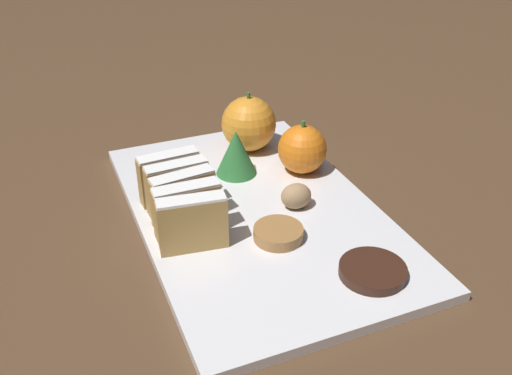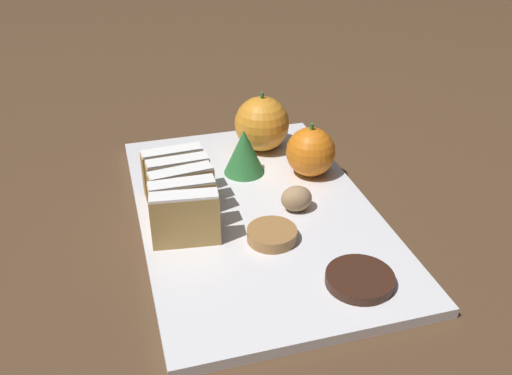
# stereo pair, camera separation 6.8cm
# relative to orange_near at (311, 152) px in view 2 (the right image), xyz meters

# --- Properties ---
(ground_plane) EXTENTS (6.00, 6.00, 0.00)m
(ground_plane) POSITION_rel_orange_near_xyz_m (-0.09, -0.06, -0.04)
(ground_plane) COLOR #513823
(serving_platter) EXTENTS (0.28, 0.44, 0.01)m
(serving_platter) POSITION_rel_orange_near_xyz_m (-0.09, -0.06, -0.04)
(serving_platter) COLOR white
(serving_platter) RESTS_ON ground_plane
(stollen_slice_front) EXTENTS (0.08, 0.03, 0.06)m
(stollen_slice_front) POSITION_rel_orange_near_xyz_m (-0.19, -0.11, -0.00)
(stollen_slice_front) COLOR tan
(stollen_slice_front) RESTS_ON serving_platter
(stollen_slice_second) EXTENTS (0.07, 0.02, 0.06)m
(stollen_slice_second) POSITION_rel_orange_near_xyz_m (-0.18, -0.08, -0.00)
(stollen_slice_second) COLOR tan
(stollen_slice_second) RESTS_ON serving_platter
(stollen_slice_third) EXTENTS (0.08, 0.03, 0.06)m
(stollen_slice_third) POSITION_rel_orange_near_xyz_m (-0.18, -0.06, -0.00)
(stollen_slice_third) COLOR tan
(stollen_slice_third) RESTS_ON serving_platter
(stollen_slice_fourth) EXTENTS (0.08, 0.02, 0.06)m
(stollen_slice_fourth) POSITION_rel_orange_near_xyz_m (-0.18, -0.03, -0.00)
(stollen_slice_fourth) COLOR tan
(stollen_slice_fourth) RESTS_ON serving_platter
(stollen_slice_fifth) EXTENTS (0.08, 0.03, 0.06)m
(stollen_slice_fifth) POSITION_rel_orange_near_xyz_m (-0.18, -0.00, -0.00)
(stollen_slice_fifth) COLOR tan
(stollen_slice_fifth) RESTS_ON serving_platter
(orange_near) EXTENTS (0.07, 0.07, 0.07)m
(orange_near) POSITION_rel_orange_near_xyz_m (0.00, 0.00, 0.00)
(orange_near) COLOR orange
(orange_near) RESTS_ON serving_platter
(orange_far) EXTENTS (0.08, 0.08, 0.09)m
(orange_far) POSITION_rel_orange_near_xyz_m (-0.04, 0.09, 0.01)
(orange_far) COLOR orange
(orange_far) RESTS_ON serving_platter
(walnut) EXTENTS (0.04, 0.03, 0.03)m
(walnut) POSITION_rel_orange_near_xyz_m (-0.05, -0.08, -0.02)
(walnut) COLOR tan
(walnut) RESTS_ON serving_platter
(chocolate_cookie) EXTENTS (0.07, 0.07, 0.01)m
(chocolate_cookie) POSITION_rel_orange_near_xyz_m (-0.03, -0.22, -0.03)
(chocolate_cookie) COLOR #381E14
(chocolate_cookie) RESTS_ON serving_platter
(gingerbread_cookie) EXTENTS (0.06, 0.06, 0.01)m
(gingerbread_cookie) POSITION_rel_orange_near_xyz_m (-0.09, -0.13, -0.03)
(gingerbread_cookie) COLOR #A3703D
(gingerbread_cookie) RESTS_ON serving_platter
(evergreen_sprig) EXTENTS (0.05, 0.05, 0.06)m
(evergreen_sprig) POSITION_rel_orange_near_xyz_m (-0.08, 0.03, -0.00)
(evergreen_sprig) COLOR #2D7538
(evergreen_sprig) RESTS_ON serving_platter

